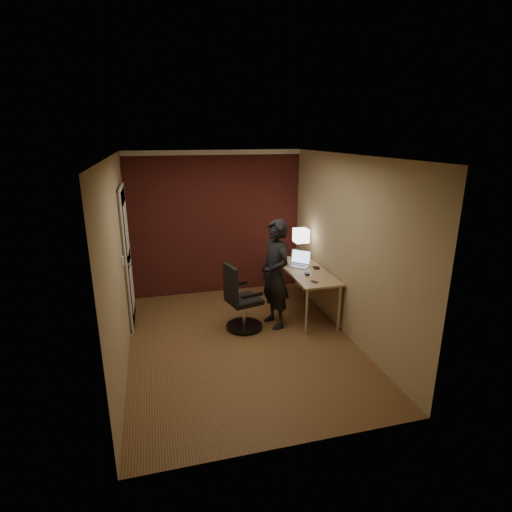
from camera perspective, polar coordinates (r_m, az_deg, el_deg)
The scene contains 9 objects.
room at distance 6.55m, azimuth -7.50°, elevation 4.71°, with size 4.00×4.00×4.00m.
desk at distance 6.32m, azimuth 7.72°, elevation -3.01°, with size 0.60×1.50×0.73m.
desk_lamp at distance 6.60m, azimuth 6.44°, elevation 2.86°, with size 0.22×0.22×0.54m.
laptop at distance 6.45m, azimuth 6.18°, elevation -0.74°, with size 0.42×0.41×0.23m.
mouse at distance 6.03m, azimuth 7.31°, elevation -2.53°, with size 0.06×0.10×0.03m, color black.
phone at distance 5.75m, azimuth 8.36°, elevation -3.66°, with size 0.06×0.12×0.01m, color black.
wallet at distance 6.33m, azimuth 8.62°, elevation -1.67°, with size 0.09×0.11×0.02m, color black.
office_chair at distance 5.79m, azimuth -2.27°, elevation -6.56°, with size 0.54×0.61×0.98m.
person at distance 5.80m, azimuth 2.79°, elevation -2.60°, with size 0.59×0.39×1.61m, color black.
Camera 1 is at (-1.05, -4.82, 2.75)m, focal length 28.00 mm.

